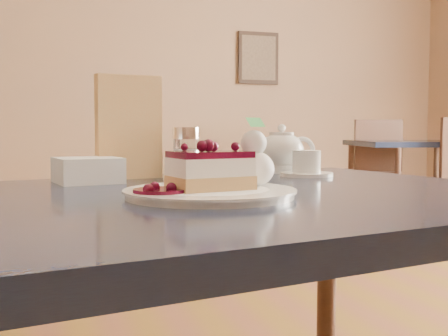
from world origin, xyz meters
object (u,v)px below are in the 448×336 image
object	(u,v)px
main_table	(197,242)
cheesecake_slice	(210,171)
dessert_plate	(210,194)
bg_table_far_right	(417,226)
tea_set	(286,155)

from	to	relation	value
main_table	cheesecake_slice	world-z (taller)	cheesecake_slice
main_table	dessert_plate	size ratio (longest dim) A/B	5.05
bg_table_far_right	tea_set	bearing A→B (deg)	-119.06
cheesecake_slice	tea_set	distance (m)	0.50
cheesecake_slice	bg_table_far_right	xyz separation A→B (m)	(2.59, 2.92, -0.71)
main_table	dessert_plate	bearing A→B (deg)	-90.00
bg_table_far_right	dessert_plate	bearing A→B (deg)	-118.45
dessert_plate	bg_table_far_right	size ratio (longest dim) A/B	0.14
main_table	tea_set	distance (m)	0.49
tea_set	main_table	bearing A→B (deg)	-131.93
cheesecake_slice	bg_table_far_right	world-z (taller)	cheesecake_slice
dessert_plate	tea_set	world-z (taller)	tea_set
dessert_plate	bg_table_far_right	distance (m)	3.96
cheesecake_slice	main_table	bearing A→B (deg)	90.00
cheesecake_slice	dessert_plate	bearing A→B (deg)	-9.95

